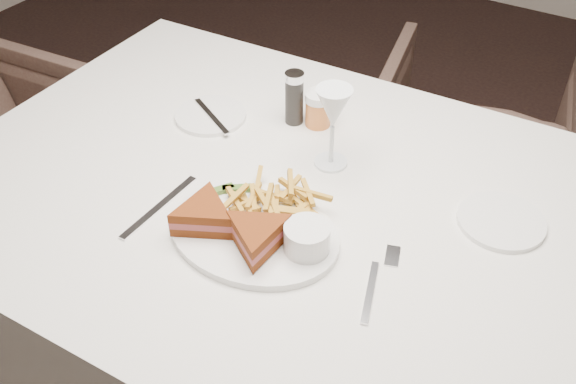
# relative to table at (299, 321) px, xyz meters

# --- Properties ---
(ground) EXTENTS (5.00, 5.00, 0.00)m
(ground) POSITION_rel_table_xyz_m (-0.20, 0.33, -0.38)
(ground) COLOR black
(ground) RESTS_ON ground
(table) EXTENTS (1.48, 1.02, 0.75)m
(table) POSITION_rel_table_xyz_m (0.00, 0.00, 0.00)
(table) COLOR silver
(table) RESTS_ON ground
(chair_far) EXTENTS (0.72, 0.69, 0.63)m
(chair_far) POSITION_rel_table_xyz_m (0.08, 0.97, -0.06)
(chair_far) COLOR #4F3930
(chair_far) RESTS_ON ground
(table_setting) EXTENTS (0.82, 0.57, 0.18)m
(table_setting) POSITION_rel_table_xyz_m (-0.02, -0.04, 0.41)
(table_setting) COLOR white
(table_setting) RESTS_ON table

